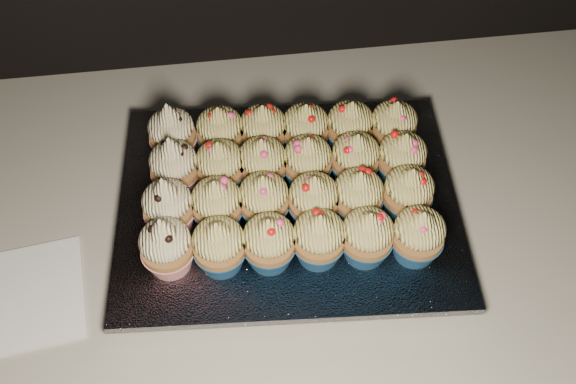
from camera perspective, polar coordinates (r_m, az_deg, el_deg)
The scene contains 29 objects.
cabinet at distance 1.28m, azimuth -7.59°, elevation -14.34°, with size 2.40×0.60×0.86m, color black.
worktop at distance 0.88m, azimuth -10.68°, elevation -3.00°, with size 2.44×0.64×0.04m, color beige.
napkin at distance 0.85m, azimuth -22.45°, elevation -8.62°, with size 0.14×0.14×0.00m, color white.
baking_tray at distance 0.85m, azimuth 0.00°, elevation -1.59°, with size 0.40×0.31×0.02m, color black.
foil_lining at distance 0.83m, azimuth 0.00°, elevation -0.91°, with size 0.43×0.34×0.01m, color silver.
cupcake_0 at distance 0.75m, azimuth -10.76°, elevation -4.74°, with size 0.06×0.06×0.10m.
cupcake_1 at distance 0.75m, azimuth -6.13°, elevation -4.77°, with size 0.06×0.06×0.08m.
cupcake_2 at distance 0.75m, azimuth -1.70°, elevation -4.47°, with size 0.06×0.06×0.08m.
cupcake_3 at distance 0.75m, azimuth 2.77°, elevation -4.12°, with size 0.06×0.06×0.08m.
cupcake_4 at distance 0.76m, azimuth 7.04°, elevation -3.92°, with size 0.06×0.06×0.08m.
cupcake_5 at distance 0.77m, azimuth 11.49°, elevation -3.79°, with size 0.06×0.06×0.08m.
cupcake_6 at distance 0.79m, azimuth -10.60°, elevation -1.26°, with size 0.06×0.06×0.10m.
cupcake_7 at distance 0.78m, azimuth -6.31°, elevation -1.13°, with size 0.06×0.06×0.08m.
cupcake_8 at distance 0.78m, azimuth -2.16°, elevation -0.70°, with size 0.06×0.06×0.08m.
cupcake_9 at distance 0.78m, azimuth 2.29°, elevation -0.74°, with size 0.06×0.06×0.08m.
cupcake_10 at distance 0.79m, azimuth 6.22°, elevation -0.35°, with size 0.06×0.06×0.08m.
cupcake_11 at distance 0.80m, azimuth 10.61°, elevation -0.08°, with size 0.06×0.06×0.08m.
cupcake_12 at distance 0.82m, azimuth -10.07°, elevation 2.27°, with size 0.06×0.06×0.10m.
cupcake_13 at distance 0.82m, azimuth -6.02°, elevation 2.27°, with size 0.06×0.06×0.08m.
cupcake_14 at distance 0.82m, azimuth -2.29°, elevation 2.55°, with size 0.06×0.06×0.08m.
cupcake_15 at distance 0.82m, azimuth 1.75°, elevation 2.70°, with size 0.06×0.06×0.08m.
cupcake_16 at distance 0.82m, azimuth 5.99°, elevation 2.96°, with size 0.06×0.06×0.08m.
cupcake_17 at distance 0.83m, azimuth 10.07°, elevation 2.97°, with size 0.06×0.06×0.08m.
cupcake_18 at distance 0.86m, azimuth -10.26°, elevation 5.18°, with size 0.06×0.06×0.10m.
cupcake_19 at distance 0.86m, azimuth -6.03°, elevation 5.31°, with size 0.06×0.06×0.08m.
cupcake_20 at distance 0.85m, azimuth -2.21°, elevation 5.51°, with size 0.06×0.06×0.08m.
cupcake_21 at distance 0.85m, azimuth 1.55°, elevation 5.61°, with size 0.06×0.06×0.08m.
cupcake_22 at distance 0.86m, azimuth 5.51°, elevation 5.81°, with size 0.06×0.06×0.08m.
cupcake_23 at distance 0.87m, azimuth 9.33°, elevation 5.78°, with size 0.06×0.06×0.08m.
Camera 1 is at (0.10, 1.20, 1.60)m, focal length 40.00 mm.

